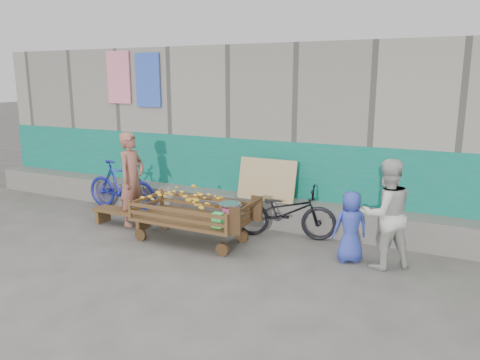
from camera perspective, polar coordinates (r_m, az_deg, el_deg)
The scene contains 9 objects.
ground at distance 6.21m, azimuth -7.77°, elevation -10.90°, with size 80.00×80.00×0.00m, color #524E4A.
building_wall at distance 9.38m, azimuth 6.09°, elevation 6.31°, with size 12.00×3.50×3.00m.
banana_cart at distance 7.09m, azimuth -6.25°, elevation -3.29°, with size 1.87×0.85×0.80m.
bench at distance 8.12m, azimuth -14.15°, elevation -4.07°, with size 1.08×0.32×0.27m.
vendor_man at distance 8.04m, azimuth -13.05°, elevation 0.15°, with size 0.57×0.38×1.57m, color #9E5F4F.
woman at distance 6.34m, azimuth 17.35°, elevation -3.96°, with size 0.70×0.55×1.45m, color silver.
child at distance 6.48m, azimuth 13.31°, elevation -5.54°, with size 0.48×0.31×0.97m, color #3345B4.
bicycle_dark at distance 7.28m, azimuth 5.53°, elevation -3.89°, with size 0.55×1.57×0.82m, color black.
bicycle_blue at distance 9.04m, azimuth -14.24°, elevation -0.67°, with size 0.44×1.55×0.93m, color navy.
Camera 1 is at (3.27, -4.69, 2.44)m, focal length 35.00 mm.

